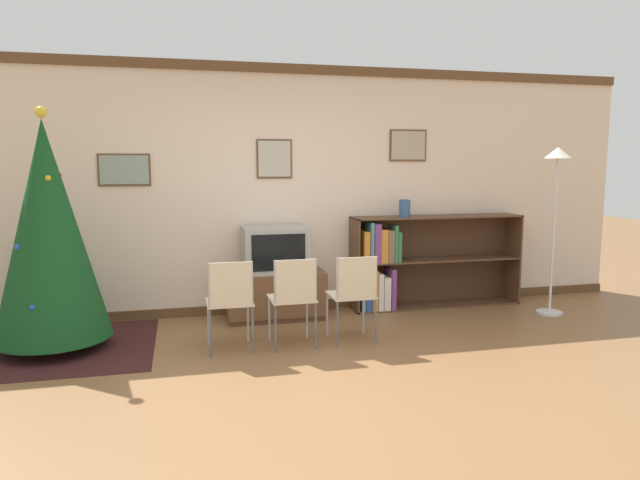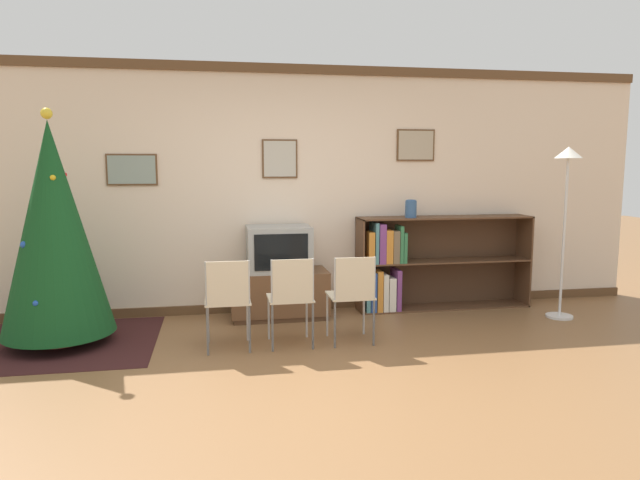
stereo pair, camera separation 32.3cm
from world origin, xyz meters
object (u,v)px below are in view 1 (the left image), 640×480
(folding_chair_right, at_px, (354,293))
(folding_chair_left, at_px, (230,300))
(standing_lamp, at_px, (556,187))
(tv_console, at_px, (275,294))
(bookshelf, at_px, (408,263))
(folding_chair_center, at_px, (294,296))
(christmas_tree, at_px, (48,231))
(vase, at_px, (405,208))
(television, at_px, (275,249))

(folding_chair_right, bearing_deg, folding_chair_left, 180.00)
(folding_chair_left, distance_m, standing_lamp, 3.68)
(tv_console, bearing_deg, bookshelf, 3.37)
(tv_console, xyz_separation_m, folding_chair_right, (0.56, -1.03, 0.22))
(folding_chair_center, bearing_deg, tv_console, 90.00)
(tv_console, xyz_separation_m, bookshelf, (1.55, 0.09, 0.26))
(christmas_tree, relative_size, folding_chair_left, 2.58)
(christmas_tree, xyz_separation_m, folding_chair_center, (2.08, -0.47, -0.59))
(christmas_tree, bearing_deg, folding_chair_center, -12.65)
(folding_chair_right, bearing_deg, vase, 49.40)
(folding_chair_center, relative_size, folding_chair_right, 1.00)
(folding_chair_right, xyz_separation_m, standing_lamp, (2.41, 0.48, 0.92))
(folding_chair_right, height_order, vase, vase)
(folding_chair_left, distance_m, vase, 2.39)
(christmas_tree, distance_m, folding_chair_right, 2.74)
(christmas_tree, xyz_separation_m, tv_console, (2.08, 0.56, -0.81))
(television, distance_m, folding_chair_left, 1.20)
(folding_chair_center, distance_m, standing_lamp, 3.14)
(television, height_order, bookshelf, bookshelf)
(tv_console, relative_size, folding_chair_center, 1.26)
(tv_console, distance_m, bookshelf, 1.57)
(folding_chair_right, xyz_separation_m, vase, (0.91, 1.07, 0.68))
(television, height_order, folding_chair_left, television)
(television, distance_m, vase, 1.53)
(television, relative_size, folding_chair_center, 0.82)
(folding_chair_left, distance_m, bookshelf, 2.38)
(television, xyz_separation_m, bookshelf, (1.55, 0.09, -0.23))
(folding_chair_center, height_order, vase, vase)
(television, distance_m, bookshelf, 1.57)
(folding_chair_left, relative_size, standing_lamp, 0.45)
(christmas_tree, relative_size, vase, 10.71)
(folding_chair_center, bearing_deg, folding_chair_left, 180.00)
(folding_chair_right, bearing_deg, television, 118.69)
(standing_lamp, bearing_deg, tv_console, 169.57)
(folding_chair_center, height_order, folding_chair_right, same)
(bookshelf, height_order, vase, vase)
(christmas_tree, relative_size, tv_console, 2.06)
(vase, bearing_deg, standing_lamp, -21.48)
(bookshelf, xyz_separation_m, standing_lamp, (1.42, -0.64, 0.88))
(television, height_order, vase, vase)
(television, bearing_deg, standing_lamp, -10.38)
(bookshelf, bearing_deg, standing_lamp, -24.13)
(folding_chair_right, bearing_deg, folding_chair_center, 180.00)
(television, relative_size, folding_chair_right, 0.82)
(christmas_tree, height_order, folding_chair_left, christmas_tree)
(television, relative_size, folding_chair_left, 0.82)
(christmas_tree, xyz_separation_m, folding_chair_left, (1.52, -0.47, -0.59))
(folding_chair_center, bearing_deg, television, 90.00)
(vase, bearing_deg, tv_console, -178.38)
(christmas_tree, bearing_deg, vase, 9.61)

